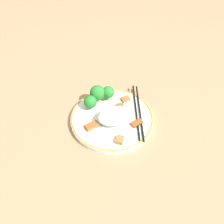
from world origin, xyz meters
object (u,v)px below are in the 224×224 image
Objects in this scene: chopsticks at (138,110)px; broccoli_back_center at (97,93)px; broccoli_back_right at (90,102)px; plate at (112,118)px; broccoli_back_left at (108,92)px.

broccoli_back_center is at bearing 147.14° from chopsticks.
broccoli_back_right is 0.15m from chopsticks.
broccoli_back_center is (-0.03, 0.08, 0.04)m from plate.
broccoli_back_center is 1.25× the size of broccoli_back_right.
broccoli_back_center reaches higher than broccoli_back_left.
broccoli_back_left is at bearing 137.94° from chopsticks.
chopsticks is at bearing -32.86° from broccoli_back_center.
plate is 1.09× the size of chopsticks.
broccoli_back_center is at bearing 176.39° from broccoli_back_left.
broccoli_back_center is 0.14m from chopsticks.
broccoli_back_left is 0.22× the size of chopsticks.
broccoli_back_right is (-0.03, -0.03, -0.01)m from broccoli_back_center.
plate is at bearing -93.87° from broccoli_back_left.
broccoli_back_left is 0.11m from chopsticks.
broccoli_back_center is 0.25× the size of chopsticks.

